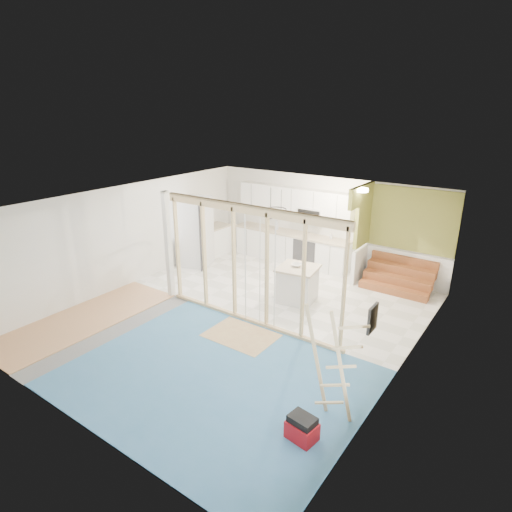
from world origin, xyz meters
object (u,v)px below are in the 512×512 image
Objects in this scene: toolbox at (302,429)px; fridge at (195,232)px; island at (298,284)px; ladder at (332,365)px.

fridge is at bearing 152.68° from toolbox.
fridge is at bearing 164.30° from island.
toolbox is (2.32, -3.87, -0.25)m from island.
toolbox is at bearing -54.47° from fridge.
island is 0.57× the size of ladder.
island is 2.25× the size of toolbox.
fridge is 4.42× the size of toolbox.
ladder reaches higher than toolbox.
fridge is at bearing 127.55° from ladder.
island is (3.68, -0.44, -0.57)m from fridge.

